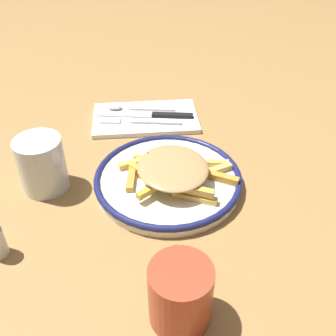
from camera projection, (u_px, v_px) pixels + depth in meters
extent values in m
plane|color=#9C7441|center=(168.00, 184.00, 0.70)|extent=(2.60, 2.60, 0.00)
cylinder|color=white|center=(168.00, 181.00, 0.69)|extent=(0.26, 0.26, 0.02)
torus|color=navy|center=(168.00, 177.00, 0.68)|extent=(0.26, 0.26, 0.01)
cube|color=#E2B453|center=(142.00, 161.00, 0.71)|extent=(0.04, 0.09, 0.01)
cube|color=#F5C857|center=(195.00, 197.00, 0.64)|extent=(0.04, 0.07, 0.01)
cube|color=gold|center=(173.00, 161.00, 0.71)|extent=(0.09, 0.04, 0.01)
cube|color=gold|center=(131.00, 175.00, 0.68)|extent=(0.07, 0.02, 0.01)
cube|color=#E9BC59|center=(167.00, 171.00, 0.69)|extent=(0.04, 0.09, 0.01)
cube|color=#E8B85C|center=(209.00, 172.00, 0.69)|extent=(0.05, 0.09, 0.01)
cube|color=gold|center=(151.00, 161.00, 0.71)|extent=(0.03, 0.07, 0.01)
cube|color=gold|center=(148.00, 176.00, 0.68)|extent=(0.07, 0.07, 0.01)
cube|color=gold|center=(154.00, 179.00, 0.67)|extent=(0.04, 0.06, 0.01)
cube|color=#EEB657|center=(209.00, 163.00, 0.71)|extent=(0.02, 0.07, 0.01)
cube|color=#D8B352|center=(169.00, 180.00, 0.65)|extent=(0.01, 0.08, 0.01)
cube|color=#CA853A|center=(178.00, 161.00, 0.70)|extent=(0.05, 0.06, 0.01)
cube|color=gold|center=(212.00, 175.00, 0.68)|extent=(0.05, 0.09, 0.01)
cube|color=#E0C764|center=(176.00, 177.00, 0.68)|extent=(0.06, 0.02, 0.01)
cube|color=#CA9148|center=(171.00, 176.00, 0.68)|extent=(0.07, 0.02, 0.01)
cube|color=gold|center=(156.00, 187.00, 0.64)|extent=(0.05, 0.07, 0.01)
cube|color=gold|center=(186.00, 188.00, 0.63)|extent=(0.05, 0.09, 0.01)
ellipsoid|color=tan|center=(173.00, 167.00, 0.66)|extent=(0.15, 0.14, 0.02)
cube|color=#306025|center=(148.00, 153.00, 0.69)|extent=(0.00, 0.00, 0.00)
cube|color=#395E1B|center=(163.00, 162.00, 0.67)|extent=(0.00, 0.00, 0.00)
cube|color=#375832|center=(183.00, 173.00, 0.64)|extent=(0.00, 0.00, 0.00)
cube|color=#246630|center=(174.00, 170.00, 0.65)|extent=(0.00, 0.00, 0.00)
cube|color=#2A731D|center=(192.00, 155.00, 0.68)|extent=(0.00, 0.00, 0.00)
cube|color=#34731E|center=(160.00, 173.00, 0.64)|extent=(0.00, 0.00, 0.00)
cube|color=#2E5934|center=(176.00, 160.00, 0.67)|extent=(0.00, 0.00, 0.00)
cube|color=white|center=(145.00, 118.00, 0.87)|extent=(0.14, 0.23, 0.01)
cube|color=silver|center=(156.00, 122.00, 0.84)|extent=(0.03, 0.11, 0.01)
cube|color=silver|center=(110.00, 121.00, 0.85)|extent=(0.03, 0.05, 0.00)
cube|color=black|center=(172.00, 115.00, 0.86)|extent=(0.03, 0.09, 0.01)
cube|color=silver|center=(125.00, 115.00, 0.87)|extent=(0.03, 0.12, 0.00)
cube|color=silver|center=(152.00, 109.00, 0.88)|extent=(0.02, 0.10, 0.00)
ellipsoid|color=silver|center=(115.00, 107.00, 0.89)|extent=(0.03, 0.03, 0.01)
cylinder|color=silver|center=(42.00, 164.00, 0.66)|extent=(0.08, 0.08, 0.10)
cylinder|color=#B4432A|center=(180.00, 294.00, 0.47)|extent=(0.08, 0.08, 0.09)
torus|color=#B4432A|center=(177.00, 263.00, 0.50)|extent=(0.05, 0.01, 0.05)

